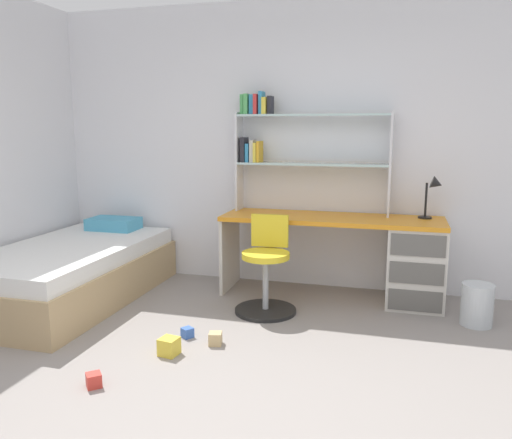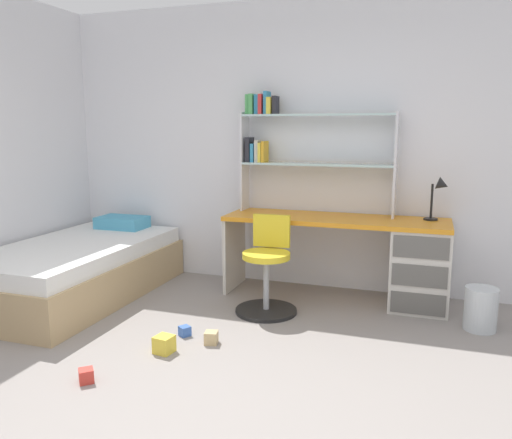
% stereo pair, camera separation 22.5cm
% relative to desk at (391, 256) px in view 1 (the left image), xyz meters
% --- Properties ---
extents(ground_plane, '(5.97, 6.22, 0.02)m').
position_rel_desk_xyz_m(ground_plane, '(-0.90, -2.29, -0.43)').
color(ground_plane, gray).
extents(room_shell, '(5.97, 6.22, 2.73)m').
position_rel_desk_xyz_m(room_shell, '(-2.18, -1.00, 0.94)').
color(room_shell, silver).
rests_on(room_shell, ground_plane).
extents(desk, '(1.98, 0.59, 0.75)m').
position_rel_desk_xyz_m(desk, '(0.00, 0.00, 0.00)').
color(desk, orange).
rests_on(desk, ground_plane).
extents(bookshelf_hutch, '(1.44, 0.22, 1.13)m').
position_rel_desk_xyz_m(bookshelf_hutch, '(-0.96, 0.18, 1.01)').
color(bookshelf_hutch, silver).
rests_on(bookshelf_hutch, desk).
extents(desk_lamp, '(0.20, 0.17, 0.38)m').
position_rel_desk_xyz_m(desk_lamp, '(0.34, 0.10, 0.58)').
color(desk_lamp, black).
rests_on(desk_lamp, desk).
extents(swivel_chair, '(0.52, 0.52, 0.81)m').
position_rel_desk_xyz_m(swivel_chair, '(-1.00, -0.53, -0.10)').
color(swivel_chair, black).
rests_on(swivel_chair, ground_plane).
extents(bed_platform, '(1.15, 2.05, 0.62)m').
position_rel_desk_xyz_m(bed_platform, '(-2.79, -0.71, -0.17)').
color(bed_platform, tan).
rests_on(bed_platform, ground_plane).
extents(waste_bin, '(0.24, 0.24, 0.33)m').
position_rel_desk_xyz_m(waste_bin, '(0.68, -0.39, -0.26)').
color(waste_bin, silver).
rests_on(waste_bin, ground_plane).
extents(toy_block_natural_0, '(0.11, 0.11, 0.09)m').
position_rel_desk_xyz_m(toy_block_natural_0, '(-1.18, -1.31, -0.38)').
color(toy_block_natural_0, tan).
rests_on(toy_block_natural_0, ground_plane).
extents(toy_block_blue_1, '(0.10, 0.10, 0.07)m').
position_rel_desk_xyz_m(toy_block_blue_1, '(-1.43, -1.24, -0.39)').
color(toy_block_blue_1, '#3860B7').
rests_on(toy_block_blue_1, ground_plane).
extents(toy_block_yellow_2, '(0.14, 0.14, 0.12)m').
position_rel_desk_xyz_m(toy_block_yellow_2, '(-1.43, -1.55, -0.36)').
color(toy_block_yellow_2, gold).
rests_on(toy_block_yellow_2, ground_plane).
extents(toy_block_red_3, '(0.12, 0.12, 0.09)m').
position_rel_desk_xyz_m(toy_block_red_3, '(-1.67, -2.08, -0.38)').
color(toy_block_red_3, red).
rests_on(toy_block_red_3, ground_plane).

